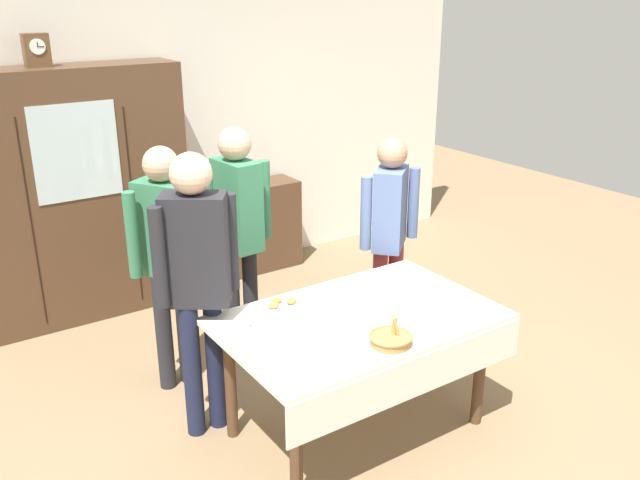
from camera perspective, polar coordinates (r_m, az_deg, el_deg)
The scene contains 22 objects.
ground_plane at distance 4.51m, azimuth 1.46°, elevation -14.28°, with size 12.00×12.00×0.00m, color #846B4C.
back_wall at distance 6.18m, azimuth -12.93°, elevation 8.58°, with size 6.40×0.10×2.70m, color silver.
dining_table at distance 4.00m, azimuth 3.51°, elevation -7.97°, with size 1.61×1.02×0.78m.
wall_cabinet at distance 5.73m, azimuth -19.93°, elevation 3.45°, with size 1.76×0.46×2.02m.
mantel_clock at distance 5.50m, azimuth -22.75°, elevation 14.52°, with size 0.18×0.11×0.24m.
bookshelf_low at distance 6.47m, azimuth -6.19°, elevation 0.96°, with size 1.03×0.35×0.85m.
book_stack at distance 6.33m, azimuth -6.35°, elevation 4.93°, with size 0.18×0.23×0.09m.
tea_cup_near_right at distance 4.33m, azimuth 5.25°, elevation -3.69°, with size 0.13×0.13×0.06m.
tea_cup_front_edge at distance 4.20m, azimuth 7.57°, elevation -4.59°, with size 0.13×0.13×0.06m.
tea_cup_mid_right at distance 3.82m, azimuth -3.22°, elevation -7.12°, with size 0.13×0.13×0.06m.
tea_cup_center at distance 4.02m, azimuth 4.00°, elevation -5.66°, with size 0.13×0.13×0.06m.
tea_cup_far_right at distance 3.83m, azimuth -6.52°, elevation -7.15°, with size 0.13×0.13×0.06m.
tea_cup_near_left at distance 3.60m, azimuth -4.41°, elevation -9.05°, with size 0.13×0.13×0.06m.
bread_basket at distance 3.68m, azimuth 5.96°, elevation -8.26°, with size 0.24×0.24×0.16m.
pastry_plate at distance 4.07m, azimuth -3.17°, elevation -5.54°, with size 0.28×0.28×0.05m.
spoon_center at distance 4.19m, azimuth 11.80°, elevation -5.31°, with size 0.12×0.02×0.01m.
spoon_back_edge at distance 3.72m, azimuth 0.67°, elevation -8.31°, with size 0.12×0.02×0.01m.
spoon_near_right at distance 3.44m, azimuth -1.44°, elevation -10.92°, with size 0.12×0.02×0.01m.
person_by_cabinet at distance 4.94m, azimuth 5.88°, elevation 1.39°, with size 0.52×0.39×1.59m.
person_behind_table_left at distance 4.46m, azimuth -12.72°, elevation -0.47°, with size 0.52×0.41×1.67m.
person_behind_table_right at distance 3.91m, azimuth -10.29°, elevation -2.39°, with size 0.52×0.37×1.75m.
person_near_right_end at distance 4.78m, azimuth -6.91°, elevation 1.63°, with size 0.52×0.38×1.70m.
Camera 1 is at (-2.16, -3.01, 2.58)m, focal length 38.04 mm.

